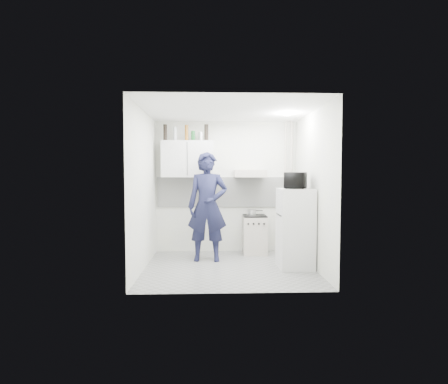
{
  "coord_description": "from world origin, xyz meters",
  "views": [
    {
      "loc": [
        -0.28,
        -5.74,
        1.57
      ],
      "look_at": [
        -0.07,
        0.3,
        1.25
      ],
      "focal_mm": 28.0,
      "sensor_mm": 36.0,
      "label": 1
    }
  ],
  "objects": [
    {
      "name": "saucepan",
      "position": [
        0.49,
        1.04,
        0.81
      ],
      "size": [
        0.19,
        0.19,
        0.1
      ],
      "primitive_type": "cylinder",
      "color": "silver",
      "rests_on": "stove_top"
    },
    {
      "name": "upper_cabinet",
      "position": [
        -0.75,
        1.07,
        1.85
      ],
      "size": [
        1.0,
        0.35,
        0.7
      ],
      "primitive_type": "cube",
      "color": "silver",
      "rests_on": "wall_back"
    },
    {
      "name": "ceiling",
      "position": [
        0.0,
        0.0,
        2.6
      ],
      "size": [
        2.8,
        2.8,
        0.0
      ],
      "primitive_type": "plane",
      "color": "white",
      "rests_on": "wall_back"
    },
    {
      "name": "bottle_b",
      "position": [
        -0.99,
        1.07,
        2.33
      ],
      "size": [
        0.07,
        0.07,
        0.27
      ],
      "primitive_type": "cylinder",
      "color": "#B2B7BC",
      "rests_on": "upper_cabinet"
    },
    {
      "name": "wall_right",
      "position": [
        1.4,
        0.0,
        1.3
      ],
      "size": [
        0.0,
        2.6,
        2.6
      ],
      "primitive_type": "plane",
      "rotation": [
        1.57,
        0.0,
        -1.57
      ],
      "color": "silver",
      "rests_on": "floor"
    },
    {
      "name": "microwave",
      "position": [
        1.1,
        -0.03,
        1.46
      ],
      "size": [
        0.57,
        0.47,
        0.27
      ],
      "primitive_type": "imported",
      "rotation": [
        0.0,
        0.0,
        1.23
      ],
      "color": "black",
      "rests_on": "fridge"
    },
    {
      "name": "stove_top",
      "position": [
        0.55,
        1.0,
        0.75
      ],
      "size": [
        0.44,
        0.44,
        0.03
      ],
      "primitive_type": "cube",
      "color": "black",
      "rests_on": "stove"
    },
    {
      "name": "bottle_d",
      "position": [
        -0.77,
        1.07,
        2.35
      ],
      "size": [
        0.07,
        0.07,
        0.31
      ],
      "primitive_type": "cylinder",
      "color": "brown",
      "rests_on": "upper_cabinet"
    },
    {
      "name": "wall_back",
      "position": [
        0.0,
        1.25,
        1.3
      ],
      "size": [
        2.8,
        0.0,
        2.8
      ],
      "primitive_type": "plane",
      "rotation": [
        1.57,
        0.0,
        0.0
      ],
      "color": "silver",
      "rests_on": "floor"
    },
    {
      "name": "wall_left",
      "position": [
        -1.4,
        0.0,
        1.3
      ],
      "size": [
        0.0,
        2.6,
        2.6
      ],
      "primitive_type": "plane",
      "rotation": [
        1.57,
        0.0,
        1.57
      ],
      "color": "silver",
      "rests_on": "floor"
    },
    {
      "name": "stove",
      "position": [
        0.55,
        1.0,
        0.37
      ],
      "size": [
        0.46,
        0.46,
        0.73
      ],
      "primitive_type": "cube",
      "color": "#BEB4A7",
      "rests_on": "floor"
    },
    {
      "name": "canister_b",
      "position": [
        -0.5,
        1.07,
        2.29
      ],
      "size": [
        0.09,
        0.09,
        0.17
      ],
      "primitive_type": "cylinder",
      "color": "silver",
      "rests_on": "upper_cabinet"
    },
    {
      "name": "pipe_b",
      "position": [
        1.18,
        1.17,
        1.3
      ],
      "size": [
        0.04,
        0.04,
        2.6
      ],
      "primitive_type": "cylinder",
      "color": "#BEB4A7",
      "rests_on": "floor"
    },
    {
      "name": "floor",
      "position": [
        0.0,
        0.0,
        0.0
      ],
      "size": [
        2.8,
        2.8,
        0.0
      ],
      "primitive_type": "plane",
      "color": "gray",
      "rests_on": "ground"
    },
    {
      "name": "bottle_a",
      "position": [
        -1.18,
        1.07,
        2.36
      ],
      "size": [
        0.07,
        0.07,
        0.32
      ],
      "primitive_type": "cylinder",
      "color": "black",
      "rests_on": "upper_cabinet"
    },
    {
      "name": "bottle_e",
      "position": [
        -0.39,
        1.07,
        2.36
      ],
      "size": [
        0.08,
        0.08,
        0.32
      ],
      "primitive_type": "cylinder",
      "color": "black",
      "rests_on": "upper_cabinet"
    },
    {
      "name": "fridge",
      "position": [
        1.1,
        -0.03,
        0.66
      ],
      "size": [
        0.56,
        0.56,
        1.32
      ],
      "primitive_type": "cube",
      "rotation": [
        0.0,
        0.0,
        0.02
      ],
      "color": "silver",
      "rests_on": "floor"
    },
    {
      "name": "canister_a",
      "position": [
        -0.65,
        1.07,
        2.3
      ],
      "size": [
        0.08,
        0.08,
        0.19
      ],
      "primitive_type": "cylinder",
      "color": "#144C1E",
      "rests_on": "upper_cabinet"
    },
    {
      "name": "range_hood",
      "position": [
        0.45,
        1.0,
        1.57
      ],
      "size": [
        0.6,
        0.5,
        0.14
      ],
      "primitive_type": "cube",
      "color": "#BEB4A7",
      "rests_on": "wall_back"
    },
    {
      "name": "pipe_a",
      "position": [
        1.3,
        1.17,
        1.3
      ],
      "size": [
        0.05,
        0.05,
        2.6
      ],
      "primitive_type": "cylinder",
      "color": "#BEB4A7",
      "rests_on": "floor"
    },
    {
      "name": "backsplash",
      "position": [
        0.0,
        1.24,
        1.2
      ],
      "size": [
        2.74,
        0.03,
        0.6
      ],
      "primitive_type": "cube",
      "color": "white",
      "rests_on": "wall_back"
    },
    {
      "name": "person",
      "position": [
        -0.36,
        0.51,
        0.98
      ],
      "size": [
        0.73,
        0.5,
        1.96
      ],
      "primitive_type": "imported",
      "rotation": [
        0.0,
        0.0,
        -0.04
      ],
      "color": "#161834",
      "rests_on": "floor"
    },
    {
      "name": "ceiling_spot_fixture",
      "position": [
        1.0,
        0.2,
        2.57
      ],
      "size": [
        0.1,
        0.1,
        0.02
      ],
      "primitive_type": "cylinder",
      "color": "white",
      "rests_on": "ceiling"
    }
  ]
}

